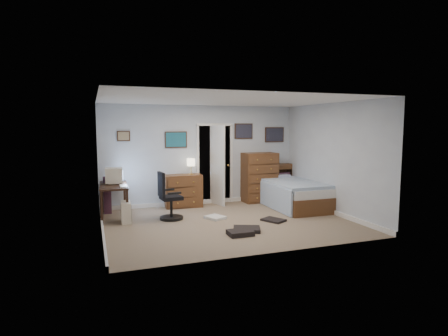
# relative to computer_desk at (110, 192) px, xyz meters

# --- Properties ---
(floor) EXTENTS (5.00, 4.00, 0.02)m
(floor) POSITION_rel_computer_desk_xyz_m (2.29, -1.25, -0.56)
(floor) COLOR gray
(floor) RESTS_ON ground
(computer_desk) EXTENTS (0.62, 1.27, 0.72)m
(computer_desk) POSITION_rel_computer_desk_xyz_m (0.00, 0.00, 0.00)
(computer_desk) COLOR black
(computer_desk) RESTS_ON floor
(crt_monitor) EXTENTS (0.39, 0.36, 0.35)m
(crt_monitor) POSITION_rel_computer_desk_xyz_m (0.11, 0.15, 0.34)
(crt_monitor) COLOR beige
(crt_monitor) RESTS_ON computer_desk
(keyboard) EXTENTS (0.16, 0.39, 0.02)m
(keyboard) POSITION_rel_computer_desk_xyz_m (0.27, -0.35, 0.18)
(keyboard) COLOR beige
(keyboard) RESTS_ON computer_desk
(pc_tower) EXTENTS (0.21, 0.41, 0.43)m
(pc_tower) POSITION_rel_computer_desk_xyz_m (0.29, -0.55, -0.34)
(pc_tower) COLOR beige
(pc_tower) RESTS_ON floor
(office_chair) EXTENTS (0.55, 0.55, 1.03)m
(office_chair) POSITION_rel_computer_desk_xyz_m (1.17, -0.60, -0.16)
(office_chair) COLOR black
(office_chair) RESTS_ON floor
(media_stack) EXTENTS (0.17, 0.17, 0.84)m
(media_stack) POSITION_rel_computer_desk_xyz_m (-0.03, 0.44, -0.14)
(media_stack) COLOR maroon
(media_stack) RESTS_ON floor
(low_dresser) EXTENTS (0.93, 0.51, 0.80)m
(low_dresser) POSITION_rel_computer_desk_xyz_m (1.76, 0.53, -0.16)
(low_dresser) COLOR #58331C
(low_dresser) RESTS_ON floor
(table_lamp) EXTENTS (0.21, 0.21, 0.39)m
(table_lamp) POSITION_rel_computer_desk_xyz_m (1.96, 0.53, 0.53)
(table_lamp) COLOR gold
(table_lamp) RESTS_ON low_dresser
(doorway) EXTENTS (0.96, 1.12, 2.05)m
(doorway) POSITION_rel_computer_desk_xyz_m (2.63, 1.03, 0.45)
(doorway) COLOR black
(doorway) RESTS_ON floor
(tall_dresser) EXTENTS (0.89, 0.53, 1.29)m
(tall_dresser) POSITION_rel_computer_desk_xyz_m (3.80, 0.50, 0.09)
(tall_dresser) COLOR #58331C
(tall_dresser) RESTS_ON floor
(headboard_bookcase) EXTENTS (1.08, 0.33, 0.96)m
(headboard_bookcase) POSITION_rel_computer_desk_xyz_m (4.28, 0.62, -0.04)
(headboard_bookcase) COLOR #58331C
(headboard_bookcase) RESTS_ON floor
(bed) EXTENTS (1.19, 2.17, 0.71)m
(bed) POSITION_rel_computer_desk_xyz_m (4.27, -0.35, -0.22)
(bed) COLOR #58331C
(bed) RESTS_ON floor
(wall_posters) EXTENTS (4.38, 0.04, 0.60)m
(wall_posters) POSITION_rel_computer_desk_xyz_m (2.86, 0.73, 1.19)
(wall_posters) COLOR #331E11
(wall_posters) RESTS_ON floor
(floor_clutter) EXTENTS (1.58, 1.73, 0.09)m
(floor_clutter) POSITION_rel_computer_desk_xyz_m (2.40, -1.76, -0.52)
(floor_clutter) COLOR black
(floor_clutter) RESTS_ON floor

